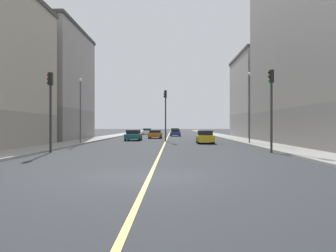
# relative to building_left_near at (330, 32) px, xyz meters

# --- Properties ---
(ground_plane) EXTENTS (400.00, 400.00, 0.00)m
(ground_plane) POSITION_rel_building_left_near_xyz_m (-16.56, -22.41, -11.24)
(ground_plane) COLOR #303337
(ground_plane) RESTS_ON ground
(sidewalk_left) EXTENTS (3.12, 168.00, 0.15)m
(sidewalk_left) POSITION_rel_building_left_near_xyz_m (-6.75, 26.59, -11.17)
(sidewalk_left) COLOR #9E9B93
(sidewalk_left) RESTS_ON ground
(sidewalk_right) EXTENTS (3.12, 168.00, 0.15)m
(sidewalk_right) POSITION_rel_building_left_near_xyz_m (-26.38, 26.59, -11.17)
(sidewalk_right) COLOR #9E9B93
(sidewalk_right) RESTS_ON ground
(lane_center_stripe) EXTENTS (0.16, 154.00, 0.01)m
(lane_center_stripe) POSITION_rel_building_left_near_xyz_m (-16.56, 26.59, -11.24)
(lane_center_stripe) COLOR #E5D14C
(lane_center_stripe) RESTS_ON ground
(building_left_near) EXTENTS (10.68, 26.23, 22.47)m
(building_left_near) POSITION_rel_building_left_near_xyz_m (0.00, 0.00, 0.00)
(building_left_near) COLOR slate
(building_left_near) RESTS_ON ground
(building_left_mid) EXTENTS (10.68, 16.43, 13.32)m
(building_left_mid) POSITION_rel_building_left_near_xyz_m (0.00, 22.30, -4.58)
(building_left_mid) COLOR gray
(building_left_mid) RESTS_ON ground
(building_right_midblock) EXTENTS (10.68, 16.67, 14.89)m
(building_right_midblock) POSITION_rel_building_left_near_xyz_m (-33.13, 11.94, -3.79)
(building_right_midblock) COLOR gray
(building_right_midblock) RESTS_ON ground
(traffic_light_left_near) EXTENTS (0.40, 0.32, 5.87)m
(traffic_light_left_near) POSITION_rel_building_left_near_xyz_m (-8.72, -10.43, -7.44)
(traffic_light_left_near) COLOR #2D2D2D
(traffic_light_left_near) RESTS_ON ground
(traffic_light_right_near) EXTENTS (0.40, 0.32, 5.71)m
(traffic_light_right_near) POSITION_rel_building_left_near_xyz_m (-24.44, -10.43, -7.53)
(traffic_light_right_near) COLOR #2D2D2D
(traffic_light_right_near) RESTS_ON ground
(traffic_light_median_far) EXTENTS (0.40, 0.32, 6.23)m
(traffic_light_median_far) POSITION_rel_building_left_near_xyz_m (-16.59, 7.85, -7.23)
(traffic_light_median_far) COLOR #2D2D2D
(traffic_light_median_far) RESTS_ON ground
(street_lamp_left_near) EXTENTS (0.36, 0.36, 7.34)m
(street_lamp_left_near) POSITION_rel_building_left_near_xyz_m (-7.71, 1.53, -6.66)
(street_lamp_left_near) COLOR #4C4C51
(street_lamp_left_near) RESTS_ON ground
(street_lamp_right_near) EXTENTS (0.36, 0.36, 6.75)m
(street_lamp_right_near) POSITION_rel_building_left_near_xyz_m (-25.42, 1.72, -6.97)
(street_lamp_right_near) COLOR #4C4C51
(street_lamp_right_near) RESTS_ON ground
(car_white) EXTENTS (1.95, 4.26, 1.32)m
(car_white) POSITION_rel_building_left_near_xyz_m (-21.30, 43.02, -10.60)
(car_white) COLOR white
(car_white) RESTS_ON ground
(car_yellow) EXTENTS (1.89, 4.20, 1.40)m
(car_yellow) POSITION_rel_building_left_near_xyz_m (-12.18, 3.12, -10.57)
(car_yellow) COLOR gold
(car_yellow) RESTS_ON ground
(car_green) EXTENTS (1.97, 4.09, 1.36)m
(car_green) POSITION_rel_building_left_near_xyz_m (-15.24, 44.09, -10.57)
(car_green) COLOR #1E6B38
(car_green) RESTS_ON ground
(car_teal) EXTENTS (1.98, 4.17, 1.37)m
(car_teal) POSITION_rel_building_left_near_xyz_m (-20.80, 10.56, -10.58)
(car_teal) COLOR #196670
(car_teal) RESTS_ON ground
(car_orange) EXTENTS (2.02, 4.15, 1.25)m
(car_orange) POSITION_rel_building_left_near_xyz_m (-18.37, 18.72, -10.61)
(car_orange) COLOR orange
(car_orange) RESTS_ON ground
(car_blue) EXTENTS (1.91, 4.07, 1.27)m
(car_blue) POSITION_rel_building_left_near_xyz_m (-15.23, 29.62, -10.62)
(car_blue) COLOR #23389E
(car_blue) RESTS_ON ground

